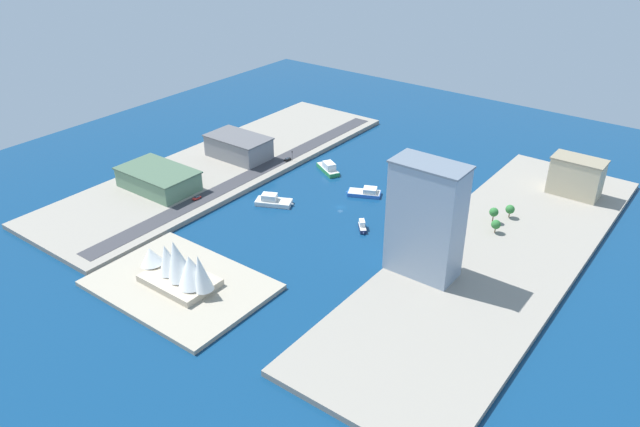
# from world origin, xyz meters

# --- Properties ---
(ground_plane) EXTENTS (440.00, 440.00, 0.00)m
(ground_plane) POSITION_xyz_m (0.00, 0.00, 0.00)
(ground_plane) COLOR navy
(quay_west) EXTENTS (70.00, 240.00, 2.61)m
(quay_west) POSITION_xyz_m (-86.07, 0.00, 1.30)
(quay_west) COLOR gray
(quay_west) RESTS_ON ground_plane
(quay_east) EXTENTS (70.00, 240.00, 2.61)m
(quay_east) POSITION_xyz_m (86.07, 0.00, 1.30)
(quay_east) COLOR gray
(quay_east) RESTS_ON ground_plane
(peninsula_point) EXTENTS (73.66, 52.64, 2.00)m
(peninsula_point) POSITION_xyz_m (12.24, 100.52, 1.00)
(peninsula_point) COLOR #A89E89
(peninsula_point) RESTS_ON ground_plane
(road_strip) EXTENTS (10.72, 228.00, 0.15)m
(road_strip) POSITION_xyz_m (61.67, 0.00, 2.68)
(road_strip) COLOR #38383D
(road_strip) RESTS_ON quay_east
(ferry_yellow_fast) EXTENTS (26.11, 19.37, 7.81)m
(ferry_yellow_fast) POSITION_xyz_m (-35.61, -37.14, 2.88)
(ferry_yellow_fast) COLOR yellow
(ferry_yellow_fast) RESTS_ON ground_plane
(ferry_white_commuter) EXTENTS (21.04, 15.77, 5.84)m
(ferry_white_commuter) POSITION_xyz_m (30.65, 19.06, 2.01)
(ferry_white_commuter) COLOR silver
(ferry_white_commuter) RESTS_ON ground_plane
(catamaran_blue) EXTENTS (19.50, 14.70, 4.65)m
(catamaran_blue) POSITION_xyz_m (-3.10, -19.82, 1.67)
(catamaran_blue) COLOR blue
(catamaran_blue) RESTS_ON ground_plane
(ferry_green_doubledeck) EXTENTS (20.73, 15.18, 6.46)m
(ferry_green_doubledeck) POSITION_xyz_m (31.73, -32.42, 2.37)
(ferry_green_doubledeck) COLOR #2D8C4C
(ferry_green_doubledeck) RESTS_ON ground_plane
(patrol_launch_navy) EXTENTS (8.85, 9.68, 4.50)m
(patrol_launch_navy) POSITION_xyz_m (-22.53, 12.93, 1.73)
(patrol_launch_navy) COLOR #1E284C
(patrol_launch_navy) RESTS_ON ground_plane
(office_block_beige) EXTENTS (27.16, 15.09, 20.78)m
(office_block_beige) POSITION_xyz_m (-95.14, -84.29, 13.03)
(office_block_beige) COLOR #C6B793
(office_block_beige) RESTS_ON quay_west
(tower_tall_glass) EXTENTS (31.21, 16.44, 51.34)m
(tower_tall_glass) POSITION_xyz_m (-65.53, 31.64, 28.31)
(tower_tall_glass) COLOR #8C9EB2
(tower_tall_glass) RESTS_ON quay_west
(warehouse_low_gray) EXTENTS (38.83, 23.11, 13.33)m
(warehouse_low_gray) POSITION_xyz_m (85.25, -12.66, 9.30)
(warehouse_low_gray) COLOR gray
(warehouse_low_gray) RESTS_ON quay_east
(terminal_long_green) EXTENTS (43.78, 26.72, 11.08)m
(terminal_long_green) POSITION_xyz_m (90.36, 45.79, 8.18)
(terminal_long_green) COLOR slate
(terminal_long_green) RESTS_ON quay_east
(suv_black) EXTENTS (2.08, 4.66, 1.59)m
(suv_black) POSITION_xyz_m (57.71, -25.99, 3.55)
(suv_black) COLOR black
(suv_black) RESTS_ON road_strip
(pickup_red) EXTENTS (2.17, 4.72, 1.68)m
(pickup_red) POSITION_xyz_m (63.55, 42.94, 3.58)
(pickup_red) COLOR black
(pickup_red) RESTS_ON road_strip
(traffic_light_waterfront) EXTENTS (0.36, 0.36, 6.50)m
(traffic_light_waterfront) POSITION_xyz_m (55.11, -27.40, 6.95)
(traffic_light_waterfront) COLOR black
(traffic_light_waterfront) RESTS_ON quay_east
(opera_landmark) EXTENTS (42.76, 20.64, 21.14)m
(opera_landmark) POSITION_xyz_m (11.08, 100.52, 10.31)
(opera_landmark) COLOR #BCAD93
(opera_landmark) RESTS_ON peninsula_point
(park_tree_cluster) EXTENTS (9.47, 23.20, 8.16)m
(park_tree_cluster) POSITION_xyz_m (-76.20, -28.50, 7.60)
(park_tree_cluster) COLOR brown
(park_tree_cluster) RESTS_ON quay_west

